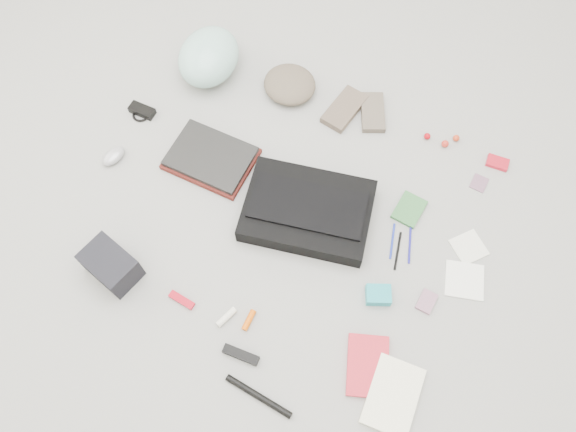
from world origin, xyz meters
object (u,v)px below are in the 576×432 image
(messenger_bag, at_px, (307,211))
(book_red, at_px, (368,366))
(laptop, at_px, (210,156))
(camera_bag, at_px, (111,265))
(accordion_wallet, at_px, (378,295))
(bike_helmet, at_px, (209,57))

(messenger_bag, relative_size, book_red, 2.26)
(messenger_bag, xyz_separation_m, laptop, (-0.43, 0.09, -0.01))
(camera_bag, xyz_separation_m, accordion_wallet, (0.90, 0.24, -0.04))
(bike_helmet, height_order, book_red, bike_helmet)
(camera_bag, relative_size, book_red, 0.90)
(messenger_bag, distance_m, laptop, 0.44)
(messenger_bag, xyz_separation_m, accordion_wallet, (0.34, -0.21, -0.02))
(book_red, height_order, accordion_wallet, accordion_wallet)
(laptop, bearing_deg, accordion_wallet, -16.20)
(laptop, distance_m, book_red, 0.97)
(bike_helmet, xyz_separation_m, camera_bag, (0.05, -0.94, -0.03))
(camera_bag, relative_size, accordion_wallet, 2.14)
(bike_helmet, distance_m, camera_bag, 0.95)
(camera_bag, distance_m, accordion_wallet, 0.94)
(messenger_bag, distance_m, camera_bag, 0.72)
(laptop, bearing_deg, book_red, -28.74)
(laptop, relative_size, accordion_wallet, 3.62)
(messenger_bag, relative_size, camera_bag, 2.51)
(bike_helmet, relative_size, book_red, 1.47)
(bike_helmet, xyz_separation_m, accordion_wallet, (0.95, -0.70, -0.07))
(messenger_bag, xyz_separation_m, bike_helmet, (-0.61, 0.49, 0.05))
(bike_helmet, height_order, camera_bag, bike_helmet)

